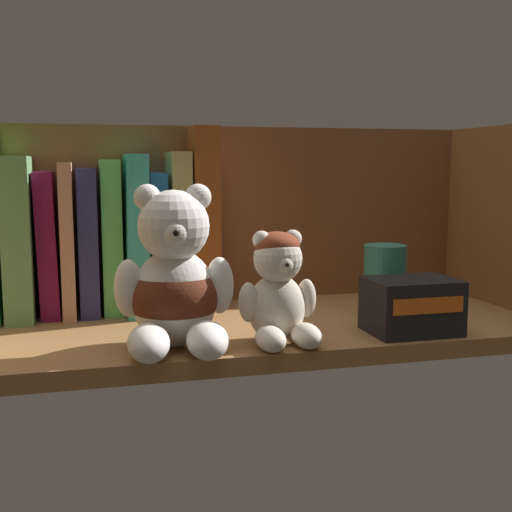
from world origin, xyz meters
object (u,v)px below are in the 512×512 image
book_10 (202,218)px  teddy_bear_smaller (278,290)px  teddy_bear_larger (175,285)px  pillar_candle (385,279)px  book_3 (48,243)px  book_8 (156,241)px  book_2 (21,237)px  book_9 (177,230)px  small_product_box (411,306)px  book_5 (88,241)px  book_7 (134,233)px  book_6 (111,236)px  book_4 (68,238)px

book_10 → teddy_bear_smaller: size_ratio=1.98×
teddy_bear_larger → teddy_bear_smaller: size_ratio=1.41×
teddy_bear_smaller → pillar_candle: 20.26cm
book_3 → book_8: size_ratio=1.01×
book_8 → teddy_bear_larger: book_8 is taller
book_2 → teddy_bear_smaller: book_2 is taller
book_9 → small_product_box: book_9 is taller
book_5 → teddy_bear_larger: size_ratio=1.09×
book_9 → book_10: size_ratio=0.86×
book_7 → book_8: (2.88, 0.00, -1.15)cm
book_3 → book_2: bearing=180.0°
book_6 → small_product_box: 39.17cm
book_7 → small_product_box: size_ratio=2.07×
book_3 → book_10: (19.95, 0.00, 2.90)cm
book_9 → small_product_box: 32.43cm
book_2 → teddy_bear_larger: 26.66cm
book_10 → book_9: bearing=180.0°
book_2 → book_7: size_ratio=0.99×
book_6 → book_9: (8.73, 0.00, 0.50)cm
book_6 → book_8: bearing=0.0°
book_4 → book_7: bearing=-0.0°
book_7 → small_product_box: (29.39, -20.92, -7.06)cm
book_4 → book_10: (17.52, -0.00, 2.32)cm
book_3 → pillar_candle: 43.37cm
book_10 → book_5: bearing=180.0°
book_5 → book_2: bearing=180.0°
small_product_box → book_2: bearing=154.3°
book_2 → teddy_bear_smaller: bearing=-37.6°
book_4 → small_product_box: size_ratio=1.96×
book_2 → book_4: (5.72, 0.00, -0.36)cm
teddy_bear_larger → book_2: bearing=128.9°
book_10 → pillar_candle: (21.76, -10.94, -7.55)cm
teddy_bear_smaller → small_product_box: 16.15cm
book_8 → teddy_bear_larger: (-0.40, -20.58, -2.30)cm
book_7 → book_8: bearing=0.0°
book_3 → small_product_box: (40.24, -20.92, -5.98)cm
book_3 → book_8: 13.73cm
book_2 → book_6: bearing=-0.0°
book_8 → book_9: bearing=0.0°
teddy_bear_smaller → pillar_candle: bearing=30.6°
book_2 → book_3: bearing=-0.0°
book_4 → book_10: size_ratio=0.81×
book_4 → book_6: bearing=-0.0°
book_2 → pillar_candle: size_ratio=2.26×
book_8 → book_9: size_ratio=0.87×
teddy_bear_larger → small_product_box: (26.91, -0.33, -3.60)cm
book_8 → book_9: 3.11cm
teddy_bear_larger → teddy_bear_smaller: teddy_bear_larger is taller
book_2 → book_10: 23.32cm
book_4 → book_7: book_7 is taller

